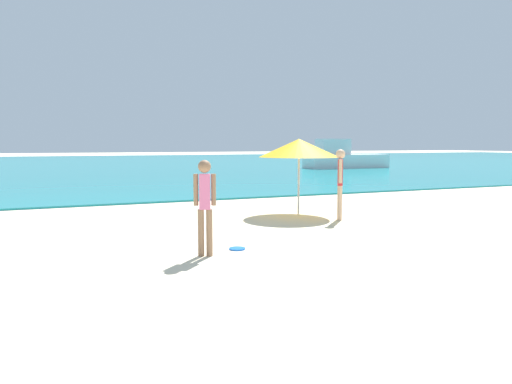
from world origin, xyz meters
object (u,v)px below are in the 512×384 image
person_standing (205,202)px  frisbee (237,249)px  boat_near (343,158)px  beach_umbrella (299,148)px  person_distant (340,180)px

person_standing → frisbee: (0.65, 0.25, -0.88)m
person_standing → frisbee: 1.13m
boat_near → beach_umbrella: bearing=-123.1°
person_distant → boat_near: 24.15m
boat_near → person_distant: bearing=-120.5°
person_standing → beach_umbrella: bearing=-116.7°
beach_umbrella → frisbee: bearing=-132.1°
person_standing → boat_near: (17.45, 22.41, -0.10)m
boat_near → person_standing: bearing=-124.8°
person_standing → boat_near: boat_near is taller
frisbee → beach_umbrella: bearing=47.9°
person_distant → boat_near: size_ratio=0.27×
person_standing → person_distant: bearing=-131.6°
person_standing → frisbee: size_ratio=5.54×
frisbee → boat_near: 27.82m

